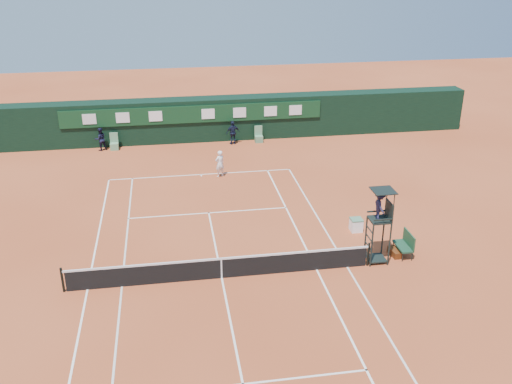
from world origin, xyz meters
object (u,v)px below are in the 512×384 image
umpire_chair (380,211)px  player (220,164)px  tennis_net (221,268)px  cooler (356,225)px  player_bench (406,243)px

umpire_chair → player: size_ratio=2.08×
umpire_chair → tennis_net: bearing=-177.5°
cooler → player: 10.03m
tennis_net → umpire_chair: umpire_chair is taller
tennis_net → umpire_chair: (6.87, 0.30, 1.95)m
player → player_bench: bearing=95.0°
player_bench → player: (-7.25, 10.76, 0.23)m
tennis_net → cooler: bearing=25.1°
tennis_net → player: bearing=84.4°
umpire_chair → player: umpire_chair is taller
cooler → player: player is taller
umpire_chair → cooler: size_ratio=5.30×
player_bench → player: size_ratio=0.73×
player_bench → tennis_net: bearing=-175.7°
umpire_chair → cooler: bearing=88.6°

